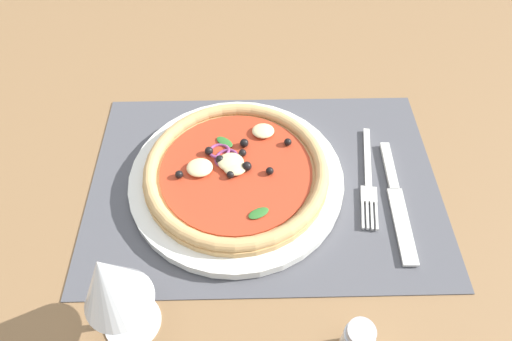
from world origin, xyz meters
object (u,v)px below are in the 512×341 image
pizza (236,168)px  wine_glass (111,285)px  plate (237,176)px  knife (397,200)px  fork (368,181)px

pizza → wine_glass: size_ratio=1.71×
plate → knife: plate is taller
pizza → wine_glass: wine_glass is taller
knife → pizza: bearing=-99.2°
plate → fork: 18.55cm
fork → wine_glass: wine_glass is taller
pizza → fork: (-18.55, 0.91, -2.33)cm
knife → wine_glass: 38.20cm
knife → wine_glass: (33.51, 15.75, 9.40)cm
pizza → knife: bearing=168.9°
plate → fork: plate is taller
fork → knife: (-3.28, 3.36, 0.03)cm
pizza → fork: pizza is taller
plate → fork: (-18.52, 0.87, -0.52)cm
pizza → knife: size_ratio=1.27×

